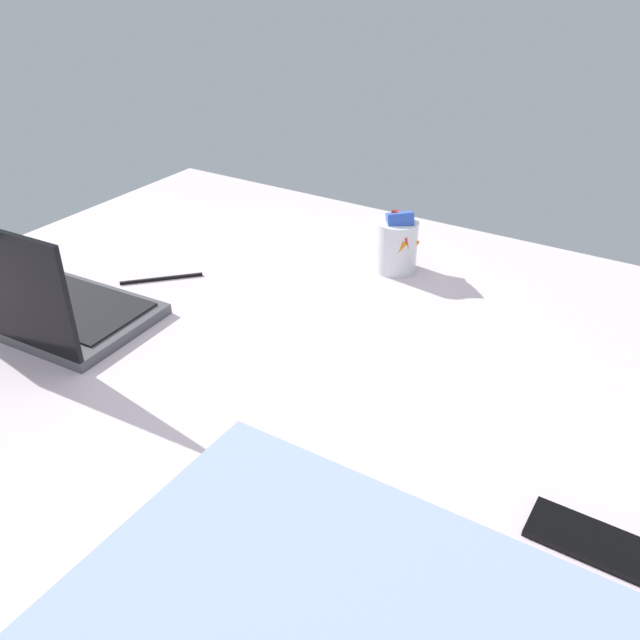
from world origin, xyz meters
The scene contains 5 objects.
bed_mattress centered at (0.00, 0.00, 9.00)cm, with size 180.00×140.00×18.00cm, color silver.
laptop centered at (49.24, 14.53, 22.41)cm, with size 34.15×24.68×23.00cm.
snack_cup centered at (5.39, -40.50, 24.02)cm, with size 9.35×10.10×13.68cm.
cell_phone centered at (-46.84, 13.76, 18.40)cm, with size 6.80×14.00×0.80cm, color black.
charger_cable centered at (44.88, -10.02, 18.30)cm, with size 17.00×0.60×0.60cm, color black.
Camera 1 is at (-47.96, 76.86, 81.66)cm, focal length 36.91 mm.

